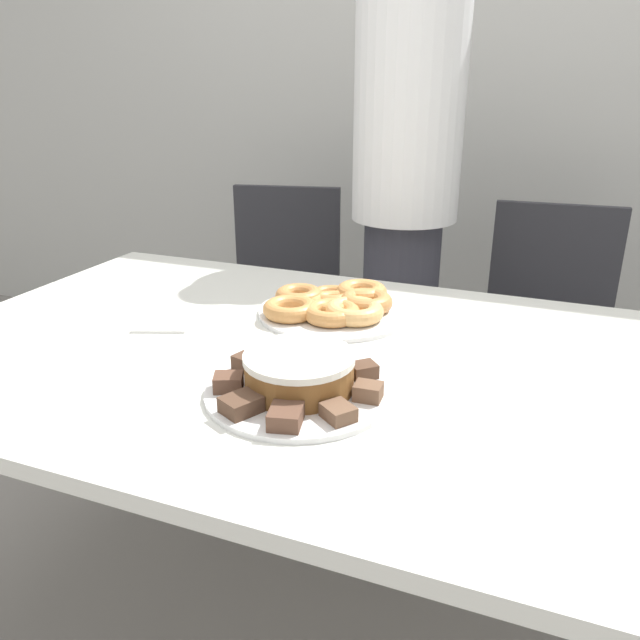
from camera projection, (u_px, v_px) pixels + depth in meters
name	position (u px, v px, depth m)	size (l,w,h in m)	color
ground_plane	(324.00, 631.00, 1.49)	(12.00, 12.00, 0.00)	gray
wall_back	(476.00, 59.00, 2.41)	(8.00, 0.05, 2.60)	beige
table	(324.00, 388.00, 1.25)	(1.69, 1.01, 0.72)	silver
person_standing	(405.00, 194.00, 1.88)	(0.32, 0.32, 1.69)	#383842
office_chair_left	(280.00, 318.00, 2.30)	(0.52, 0.52, 0.86)	black
office_chair_right	(543.00, 357.00, 1.99)	(0.46, 0.46, 0.86)	black
plate_cake	(299.00, 391.00, 1.07)	(0.33, 0.33, 0.01)	white
plate_donuts	(335.00, 312.00, 1.44)	(0.35, 0.35, 0.01)	white
frosted_cake	(299.00, 371.00, 1.06)	(0.19, 0.19, 0.06)	brown
lamington_0	(228.00, 382.00, 1.06)	(0.06, 0.06, 0.03)	brown
lamington_1	(241.00, 404.00, 0.99)	(0.07, 0.07, 0.03)	#513828
lamington_2	(286.00, 417.00, 0.95)	(0.06, 0.07, 0.03)	brown
lamington_3	(338.00, 412.00, 0.97)	(0.07, 0.06, 0.02)	brown
lamington_4	(368.00, 391.00, 1.03)	(0.05, 0.04, 0.03)	brown
lamington_5	(363.00, 370.00, 1.11)	(0.06, 0.06, 0.03)	#513828
lamington_6	(332.00, 356.00, 1.16)	(0.04, 0.05, 0.02)	brown
lamington_7	(288.00, 354.00, 1.18)	(0.07, 0.07, 0.02)	#513828
lamington_8	(248.00, 363.00, 1.13)	(0.06, 0.05, 0.03)	#513828
donut_0	(335.00, 303.00, 1.43)	(0.12, 0.12, 0.03)	#D18E4C
donut_1	(366.00, 302.00, 1.43)	(0.12, 0.12, 0.04)	#C68447
donut_2	(361.00, 292.00, 1.49)	(0.12, 0.12, 0.04)	#D18E4C
donut_3	(332.00, 296.00, 1.48)	(0.11, 0.11, 0.03)	#C68447
donut_4	(299.00, 296.00, 1.47)	(0.11, 0.11, 0.04)	#C68447
donut_5	(290.00, 309.00, 1.39)	(0.12, 0.12, 0.04)	#D18E4C
donut_6	(332.00, 313.00, 1.37)	(0.13, 0.13, 0.03)	#D18E4C
donut_7	(355.00, 311.00, 1.37)	(0.13, 0.13, 0.04)	#E5AD66
napkin	(163.00, 324.00, 1.37)	(0.14, 0.13, 0.01)	white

